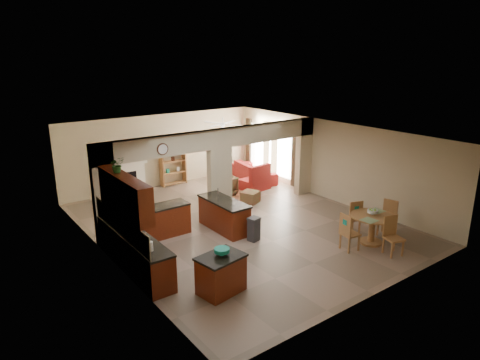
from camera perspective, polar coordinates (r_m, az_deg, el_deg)
floor at (r=13.20m, az=-0.22°, el=-5.83°), size 10.00×10.00×0.00m
ceiling at (r=12.40m, az=-0.24°, el=6.22°), size 10.00×10.00×0.00m
wall_back at (r=16.89m, az=-10.34°, el=3.91°), size 8.00×0.00×8.00m
wall_front at (r=9.41m, az=18.22°, el=-7.00°), size 8.00×0.00×8.00m
wall_left at (r=10.97m, az=-17.36°, el=-3.55°), size 0.00×10.00×10.00m
wall_right at (r=15.35m, az=11.91°, el=2.55°), size 0.00×10.00×10.00m
partition_left_pier at (r=11.96m, az=-17.63°, el=-1.90°), size 0.60×0.25×2.80m
partition_center_pier at (r=13.60m, az=-2.72°, el=-0.24°), size 0.80×0.25×2.20m
partition_right_pier at (r=15.80m, az=8.49°, el=3.12°), size 0.60×0.25×2.80m
partition_header at (r=13.26m, az=-2.80°, el=5.56°), size 8.00×0.25×0.60m
kitchen_counter at (r=11.33m, az=-12.99°, el=-7.64°), size 2.52×3.29×1.48m
upper_cabinets at (r=10.14m, az=-15.14°, el=-1.88°), size 0.35×2.40×0.90m
peninsula at (r=12.62m, az=-2.13°, el=-4.68°), size 0.70×1.85×0.91m
wall_clock at (r=12.17m, az=-10.27°, el=4.07°), size 0.34×0.03×0.34m
rug at (r=15.45m, az=-1.24°, el=-2.40°), size 1.60×1.30×0.01m
fireplace at (r=16.32m, az=-14.96°, el=0.31°), size 1.60×0.35×1.20m
shelving_unit at (r=17.00m, az=-8.92°, el=2.33°), size 1.00×0.32×1.80m
window_a at (r=16.94m, az=6.02°, el=3.43°), size 0.02×0.90×1.90m
window_b at (r=18.20m, az=2.41°, el=4.43°), size 0.02×0.90×1.90m
glazed_door at (r=17.60m, az=4.14°, el=3.47°), size 0.02×0.70×2.10m
drape_a_left at (r=16.49m, az=7.32°, el=3.02°), size 0.10×0.28×2.30m
drape_a_right at (r=17.35m, az=4.59°, el=3.78°), size 0.10×0.28×2.30m
drape_b_left at (r=17.72m, az=3.53°, el=4.08°), size 0.10×0.28×2.30m
drape_b_right at (r=18.64m, az=1.15°, el=4.73°), size 0.10×0.28×2.30m
ceiling_fan at (r=15.71m, az=-2.31°, el=7.53°), size 1.00×1.00×0.10m
kitchen_island at (r=9.49m, az=-2.56°, el=-12.41°), size 1.09×0.86×0.86m
teal_bowl at (r=9.30m, az=-2.43°, el=-9.53°), size 0.33×0.33×0.16m
trash_can at (r=11.95m, az=1.85°, el=-6.68°), size 0.35×0.31×0.63m
dining_table at (r=12.25m, az=17.20°, el=-5.76°), size 1.19×1.19×0.81m
fruit_bowl at (r=12.18m, az=17.26°, el=-4.08°), size 0.28×0.28×0.15m
sofa at (r=17.57m, az=1.82°, el=1.13°), size 2.51×1.32×0.70m
chaise at (r=16.41m, az=1.95°, el=-0.53°), size 1.09×0.93×0.40m
armchair at (r=15.65m, az=-2.10°, el=-0.85°), size 0.93×0.94×0.69m
ottoman at (r=14.95m, az=1.35°, el=-2.28°), size 0.72×0.72×0.40m
plant at (r=10.27m, az=-16.10°, el=1.97°), size 0.37×0.33×0.37m
chair_north at (r=12.70m, az=14.89°, el=-4.64°), size 0.53×0.53×1.02m
chair_east at (r=12.96m, az=19.16°, el=-4.59°), size 0.50×0.50×1.02m
chair_south at (r=11.80m, az=19.61°, el=-6.75°), size 0.52×0.52×1.02m
chair_west at (r=11.63m, az=14.18°, el=-6.60°), size 0.47×0.47×1.02m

